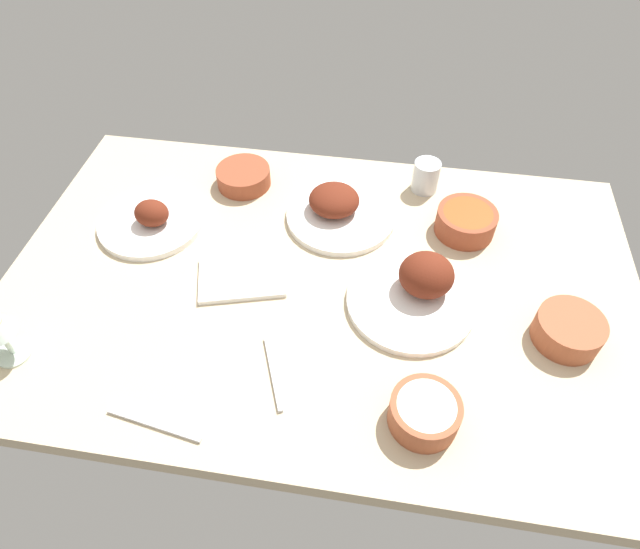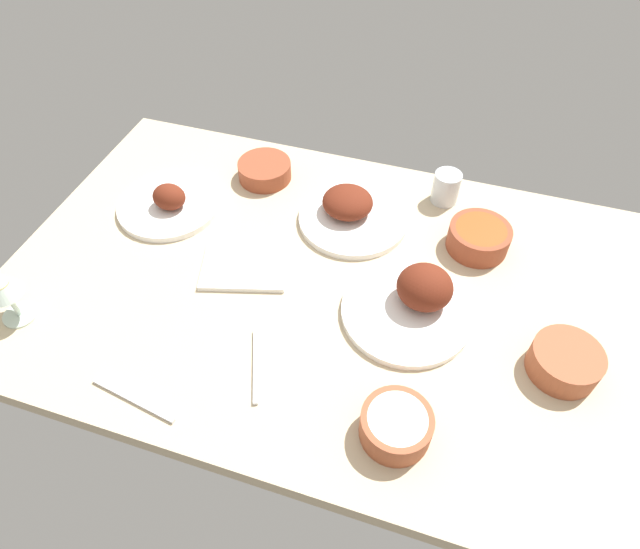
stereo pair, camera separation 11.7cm
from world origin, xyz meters
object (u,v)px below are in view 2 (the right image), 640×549
Objects in this scene: plate_center_main at (169,203)px; fork_loose at (256,366)px; bowl_onions at (565,361)px; bowl_soup at (479,237)px; wine_glass at (0,285)px; folded_napkin at (244,268)px; spoon_loose at (133,400)px; plate_far_side at (351,211)px; water_tumbler at (446,188)px; plate_near_viewer at (415,300)px; bowl_potatoes at (265,170)px; bowl_cream at (396,425)px.

plate_center_main reaches higher than fork_loose.
plate_center_main reaches higher than bowl_onions.
bowl_soup is 1.01× the size of wine_glass.
folded_napkin reaches higher than fork_loose.
bowl_soup is (74.62, 9.54, 1.50)cm from plate_center_main.
folded_napkin is at bearing 88.46° from spoon_loose.
spoon_loose is (-55.72, -59.43, -2.84)cm from bowl_soup.
folded_napkin is at bearing -154.67° from bowl_soup.
folded_napkin is (-18.19, -23.54, -1.88)cm from plate_far_side.
bowl_onions is at bearing 10.84° from wine_glass.
folded_napkin is (-38.90, -37.42, -3.47)cm from water_tumbler.
bowl_soup reaches higher than folded_napkin.
plate_near_viewer is at bearing 48.17° from spoon_loose.
bowl_soup is (-19.52, 28.42, 0.09)cm from bowl_onions.
bowl_soup is at bearing -55.26° from water_tumbler.
bowl_potatoes is at bearing 61.03° from wine_glass.
bowl_potatoes is 33.04cm from folded_napkin.
plate_center_main reaches higher than bowl_potatoes.
plate_near_viewer is 1.97× the size of bowl_potatoes.
plate_near_viewer is 1.03× the size of plate_far_side.
bowl_onions is at bearing 31.62° from spoon_loose.
plate_near_viewer is at bearing 169.29° from bowl_onions.
plate_far_side is at bearing 150.10° from bowl_onions.
bowl_soup is 17.43cm from water_tumbler.
bowl_potatoes is at bearing 170.96° from bowl_soup.
water_tumbler reaches higher than bowl_cream.
bowl_potatoes is 46.82cm from water_tumbler.
bowl_onions is 0.71× the size of folded_napkin.
bowl_cream is 0.68× the size of folded_napkin.
plate_center_main is at bearing -159.77° from water_tumbler.
bowl_cream is 65.25cm from water_tumbler.
plate_far_side is at bearing 12.76° from plate_center_main.
spoon_loose is at bearing -112.74° from plate_far_side.
water_tumbler is (46.49, 5.33, 1.49)cm from bowl_potatoes.
bowl_soup is 0.76× the size of spoon_loose.
spoon_loose is (0.69, -68.41, -2.18)cm from bowl_potatoes.
bowl_soup is at bearing 29.01° from wine_glass.
fork_loose is (51.69, 3.40, -9.53)cm from wine_glass.
bowl_onions is at bearing -55.51° from bowl_soup.
bowl_potatoes reaches higher than fork_loose.
folded_napkin is (-40.57, 27.80, -2.61)cm from bowl_cream.
plate_far_side is at bearing 179.21° from bowl_soup.
water_tumbler is at bearing 20.23° from plate_center_main.
plate_far_side is 57.86cm from bowl_onions.
plate_center_main reaches higher than bowl_soup.
plate_center_main reaches higher than spoon_loose.
plate_near_viewer is 1.66× the size of fork_loose.
plate_near_viewer reaches higher than bowl_cream.
water_tumbler is 0.44× the size of spoon_loose.
wine_glass is 0.85× the size of fork_loose.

